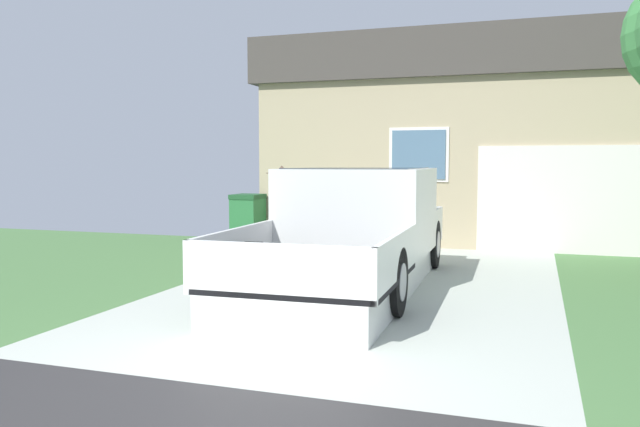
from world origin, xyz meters
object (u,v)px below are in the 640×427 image
Objects in this scene: pickup_truck at (356,231)px; person_with_hat at (282,210)px; handbag at (285,265)px; house_with_garage at (505,141)px; wheeled_trash_bin at (248,216)px.

pickup_truck is 1.64m from person_with_hat.
house_with_garage reaches higher than handbag.
pickup_truck is 7.70m from house_with_garage.
wheeled_trash_bin is (-2.19, 3.28, 0.45)m from handbag.
pickup_truck is at bearing -19.85° from handbag.
house_with_garage is (3.20, 6.64, 1.29)m from person_with_hat.
house_with_garage is (3.05, 6.87, 2.16)m from handbag.
handbag is at bearing 158.41° from pickup_truck.
pickup_truck reaches higher than wheeled_trash_bin.
pickup_truck is 5.14m from wheeled_trash_bin.
house_with_garage is 6.58m from wheeled_trash_bin.
wheeled_trash_bin is (-3.51, 3.76, -0.19)m from pickup_truck.
pickup_truck is at bearing -103.34° from house_with_garage.
pickup_truck reaches higher than handbag.
wheeled_trash_bin is (-2.05, 3.05, -0.42)m from person_with_hat.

